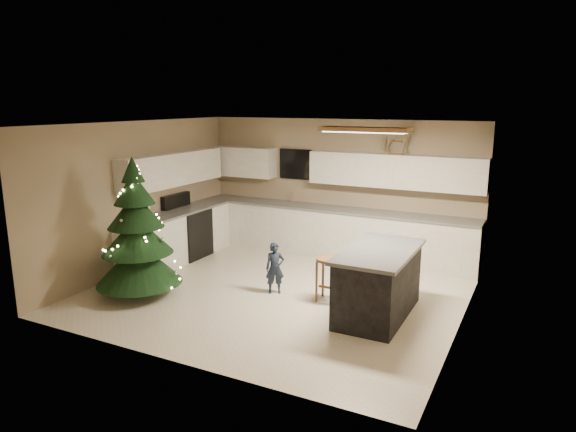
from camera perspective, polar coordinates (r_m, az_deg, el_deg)
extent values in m
plane|color=beige|center=(8.15, -1.12, -8.40)|extent=(5.50, 5.50, 0.00)
cube|color=tan|center=(10.02, 5.57, 3.24)|extent=(5.50, 0.02, 2.60)
cube|color=tan|center=(5.76, -12.94, -4.07)|extent=(5.50, 0.02, 2.60)
cube|color=tan|center=(9.37, -16.20, 2.14)|extent=(0.02, 5.00, 2.60)
cube|color=tan|center=(6.96, 19.27, -1.59)|extent=(0.02, 5.00, 2.60)
cube|color=silver|center=(7.62, -1.21, 10.18)|extent=(5.50, 5.00, 0.02)
cube|color=brown|center=(7.20, 8.48, 9.51)|extent=(1.25, 0.32, 0.06)
cube|color=white|center=(7.20, 8.47, 9.23)|extent=(1.15, 0.24, 0.02)
cube|color=white|center=(9.92, 4.83, -1.86)|extent=(5.48, 0.60, 0.90)
cube|color=white|center=(9.80, -12.23, -2.30)|extent=(0.60, 2.60, 0.90)
cube|color=slate|center=(9.81, 4.86, 0.79)|extent=(5.48, 0.62, 0.04)
cube|color=slate|center=(9.68, -12.31, 0.39)|extent=(0.62, 2.60, 0.04)
cube|color=white|center=(10.72, -5.04, 6.02)|extent=(1.40, 0.35, 0.60)
cube|color=white|center=(9.44, 11.76, 4.91)|extent=(3.20, 0.35, 0.60)
cube|color=white|center=(9.73, -12.68, 5.09)|extent=(0.35, 2.60, 0.60)
cube|color=black|center=(10.29, 0.86, 5.79)|extent=(0.70, 0.04, 0.60)
cube|color=#99999E|center=(10.18, 0.18, 1.16)|extent=(0.55, 0.40, 0.06)
cylinder|color=#99999E|center=(10.24, 0.43, 2.13)|extent=(0.03, 0.03, 0.24)
cube|color=black|center=(10.01, -11.06, -1.92)|extent=(0.64, 0.75, 0.90)
cube|color=black|center=(10.03, -12.34, 1.57)|extent=(0.10, 0.75, 0.30)
cube|color=black|center=(7.27, 9.99, -7.48)|extent=(0.80, 1.60, 0.90)
cube|color=#2D2D2F|center=(7.12, 10.13, -3.89)|extent=(0.90, 1.70, 0.05)
cylinder|color=brown|center=(7.63, 4.43, -4.82)|extent=(0.35, 0.35, 0.04)
cylinder|color=brown|center=(7.67, 3.18, -7.31)|extent=(0.04, 0.04, 0.62)
cylinder|color=brown|center=(7.58, 4.89, -7.58)|extent=(0.04, 0.04, 0.62)
cylinder|color=brown|center=(7.88, 3.90, -6.77)|extent=(0.04, 0.04, 0.62)
cylinder|color=brown|center=(7.80, 5.57, -7.02)|extent=(0.04, 0.04, 0.62)
cube|color=brown|center=(7.77, 4.37, -7.91)|extent=(0.27, 0.03, 0.03)
cylinder|color=#3F2816|center=(8.32, -16.10, -7.43)|extent=(0.11, 0.11, 0.29)
cone|color=#143517|center=(8.20, -16.27, -4.92)|extent=(1.29, 1.29, 0.67)
cone|color=#143517|center=(8.08, -16.45, -2.03)|extent=(1.07, 1.07, 0.57)
cone|color=#143517|center=(8.00, -16.62, 0.62)|extent=(0.84, 0.84, 0.52)
cone|color=#143517|center=(7.94, -16.77, 2.97)|extent=(0.61, 0.61, 0.48)
cone|color=#143517|center=(7.90, -16.90, 5.01)|extent=(0.34, 0.34, 0.38)
sphere|color=#FFD88C|center=(7.86, -12.49, -7.67)|extent=(0.03, 0.03, 0.03)
sphere|color=#FFD88C|center=(8.08, -11.72, -6.64)|extent=(0.03, 0.03, 0.03)
sphere|color=#FFD88C|center=(8.33, -11.81, -5.68)|extent=(0.03, 0.03, 0.03)
sphere|color=#FFD88C|center=(8.54, -12.62, -4.87)|extent=(0.03, 0.03, 0.03)
sphere|color=#FFD88C|center=(8.69, -13.94, -4.26)|extent=(0.03, 0.03, 0.03)
sphere|color=#FFD88C|center=(8.75, -15.52, -3.86)|extent=(0.03, 0.03, 0.03)
sphere|color=#FFD88C|center=(8.71, -17.12, -3.65)|extent=(0.03, 0.03, 0.03)
sphere|color=#FFD88C|center=(8.60, -18.51, -3.58)|extent=(0.03, 0.03, 0.03)
sphere|color=#FFD88C|center=(8.41, -19.47, -3.61)|extent=(0.03, 0.03, 0.03)
sphere|color=#FFD88C|center=(8.20, -19.88, -3.66)|extent=(0.03, 0.03, 0.03)
sphere|color=#FFD88C|center=(7.98, -19.65, -3.66)|extent=(0.03, 0.03, 0.03)
sphere|color=#FFD88C|center=(7.81, -18.85, -3.55)|extent=(0.03, 0.03, 0.03)
sphere|color=#FFD88C|center=(7.70, -17.63, -3.26)|extent=(0.03, 0.03, 0.03)
sphere|color=#FFD88C|center=(7.67, -16.28, -2.81)|extent=(0.03, 0.03, 0.03)
sphere|color=#FFD88C|center=(7.72, -15.08, -2.22)|extent=(0.03, 0.03, 0.03)
sphere|color=#FFD88C|center=(7.82, -14.26, -1.56)|extent=(0.03, 0.03, 0.03)
sphere|color=#FFD88C|center=(7.96, -13.94, -0.89)|extent=(0.03, 0.03, 0.03)
sphere|color=#FFD88C|center=(8.10, -14.10, -0.27)|extent=(0.03, 0.03, 0.03)
sphere|color=#FFD88C|center=(8.21, -14.66, 0.26)|extent=(0.03, 0.03, 0.03)
sphere|color=#FFD88C|center=(8.27, -15.47, 0.69)|extent=(0.03, 0.03, 0.03)
sphere|color=#FFD88C|center=(8.28, -16.38, 1.04)|extent=(0.03, 0.03, 0.03)
sphere|color=#FFD88C|center=(8.25, -17.22, 1.33)|extent=(0.03, 0.03, 0.03)
sphere|color=#FFD88C|center=(8.17, -17.87, 1.57)|extent=(0.03, 0.03, 0.03)
sphere|color=#FFD88C|center=(8.07, -18.24, 1.81)|extent=(0.03, 0.03, 0.03)
sphere|color=#FFD88C|center=(7.96, -18.30, 2.07)|extent=(0.03, 0.03, 0.03)
sphere|color=#FFD88C|center=(7.87, -18.07, 2.38)|extent=(0.03, 0.03, 0.03)
sphere|color=#FFD88C|center=(7.81, -17.65, 2.74)|extent=(0.03, 0.03, 0.03)
sphere|color=#FFD88C|center=(7.78, -17.14, 3.14)|extent=(0.03, 0.03, 0.03)
sphere|color=#FFD88C|center=(7.78, -16.69, 3.59)|extent=(0.03, 0.03, 0.03)
sphere|color=#FFD88C|center=(7.81, -16.37, 4.04)|extent=(0.03, 0.03, 0.03)
sphere|color=#FFD88C|center=(7.85, -16.24, 4.50)|extent=(0.03, 0.03, 0.03)
sphere|color=#FFD88C|center=(7.89, -16.28, 4.93)|extent=(0.03, 0.03, 0.03)
sphere|color=#FFD88C|center=(7.91, -16.45, 5.35)|extent=(0.03, 0.03, 0.03)
sphere|color=silver|center=(7.87, -13.09, -6.63)|extent=(0.07, 0.07, 0.07)
sphere|color=silver|center=(8.68, -15.88, -3.79)|extent=(0.07, 0.07, 0.07)
sphere|color=silver|center=(7.95, -19.23, -4.25)|extent=(0.07, 0.07, 0.07)
sphere|color=silver|center=(7.94, -13.83, -2.63)|extent=(0.07, 0.07, 0.07)
sphere|color=silver|center=(8.38, -16.94, -0.81)|extent=(0.07, 0.07, 0.07)
sphere|color=silver|center=(7.83, -17.94, -0.51)|extent=(0.07, 0.07, 0.07)
sphere|color=silver|center=(7.96, -15.13, 1.14)|extent=(0.07, 0.07, 0.07)
sphere|color=silver|center=(8.09, -17.25, 2.42)|extent=(0.07, 0.07, 0.07)
sphere|color=silver|center=(7.85, -17.09, 3.40)|extent=(0.07, 0.07, 0.07)
sphere|color=silver|center=(7.91, -16.67, 4.76)|extent=(0.07, 0.07, 0.07)
imported|color=#1A263A|center=(7.97, -1.46, -5.81)|extent=(0.35, 0.33, 0.81)
cube|color=brown|center=(9.37, 11.91, 6.76)|extent=(0.23, 0.02, 0.02)
cube|color=brown|center=(9.44, 12.03, 6.79)|extent=(0.23, 0.02, 0.02)
imported|color=#CBB18A|center=(9.38, 12.04, 8.35)|extent=(0.60, 0.29, 0.50)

